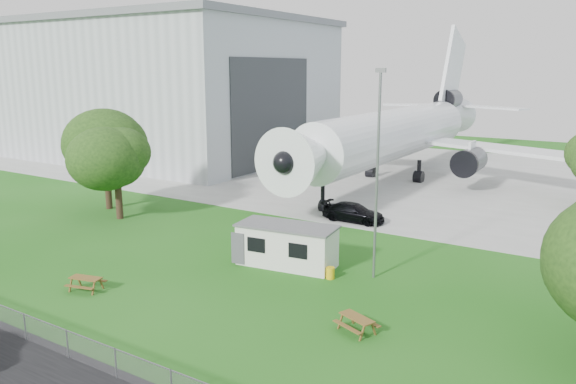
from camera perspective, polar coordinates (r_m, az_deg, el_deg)
The scene contains 12 objects.
ground at distance 33.19m, azimuth -9.08°, elevation -9.10°, with size 160.00×160.00×0.00m, color #327124.
concrete_apron at distance 65.53m, azimuth 13.32°, elevation 1.52°, with size 120.00×46.00×0.03m, color #B7B7B2.
hangar at distance 83.19m, azimuth -12.78°, elevation 10.34°, with size 43.00×31.00×18.55m.
airliner at distance 63.43m, azimuth 11.20°, elevation 6.07°, with size 46.36×47.73×17.69m.
site_cabin at distance 35.14m, azimuth -0.09°, elevation -5.43°, with size 6.90×3.49×2.62m.
picnic_west at distance 33.70m, azimuth -19.78°, elevation -9.37°, with size 1.80×1.50×0.76m, color brown, non-canonical shape.
picnic_east at distance 27.36m, azimuth 6.98°, elevation -13.92°, with size 1.80×1.50×0.76m, color brown, non-canonical shape.
fence at distance 27.47m, azimuth -22.66°, elevation -14.74°, with size 58.00×0.04×1.30m, color gray.
lamp_mast at distance 32.32m, azimuth 9.03°, elevation 1.41°, with size 0.16×0.16×12.00m, color slate.
tree_west_big at distance 50.90m, azimuth -18.11°, elevation 4.74°, with size 7.28×7.28×9.45m.
tree_west_small at distance 47.28m, azimuth -17.05°, elevation 3.11°, with size 6.32×6.32×8.03m.
car_apron_van at distance 45.44m, azimuth 6.68°, elevation -2.10°, with size 2.07×5.10×1.48m, color black.
Camera 1 is at (20.61, -23.01, 12.14)m, focal length 35.00 mm.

